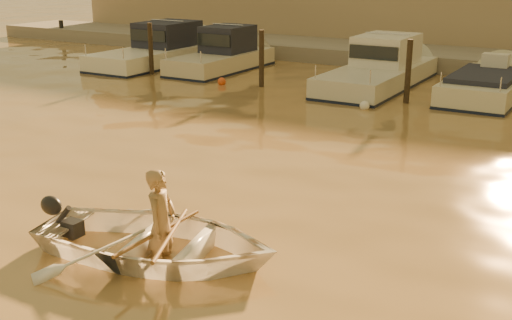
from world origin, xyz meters
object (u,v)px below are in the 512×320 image
Objects in this scene: dinghy at (156,240)px; moored_boat_0 at (158,49)px; moored_boat_1 at (221,55)px; moored_boat_2 at (379,69)px; moored_boat_3 at (486,90)px; waterfront_building at (501,2)px; person at (161,224)px.

moored_boat_0 reaches higher than dinghy.
moored_boat_2 is (6.73, 0.00, 0.00)m from moored_boat_1.
moored_boat_2 is 1.25× the size of moored_boat_3.
moored_boat_3 is at bearing 0.00° from moored_boat_0.
moored_boat_0 reaches higher than moored_boat_3.
moored_boat_2 is 11.31m from waterfront_building.
person is at bearing -51.08° from moored_boat_0.
moored_boat_1 is 6.73m from moored_boat_2.
person reaches higher than moored_boat_3.
moored_boat_0 is (-11.97, 14.82, 0.06)m from person.
moored_boat_0 is (-11.87, 14.84, 0.35)m from dinghy.
person is 0.28× the size of moored_boat_1.
person is at bearing -82.32° from moored_boat_2.
moored_boat_1 is (3.24, 0.00, 0.00)m from moored_boat_0.
moored_boat_1 is 14.12m from waterfront_building.
moored_boat_1 is (-8.73, 14.82, 0.06)m from person.
dinghy is at bearing -90.10° from waterfront_building.
moored_boat_0 is at bearing 180.00° from moored_boat_1.
moored_boat_2 reaches higher than moored_boat_3.
moored_boat_0 is at bearing -137.29° from waterfront_building.
moored_boat_0 is at bearing 180.00° from moored_boat_3.
moored_boat_0 is at bearing 26.52° from dinghy.
waterfront_building is (0.05, 25.84, 2.12)m from dinghy.
waterfront_building reaches higher than moored_boat_2.
dinghy is at bearing -51.35° from moored_boat_0.
dinghy is 0.50× the size of moored_boat_2.
waterfront_building is at bearing 99.21° from moored_boat_3.
waterfront_building is (-1.78, 11.00, 2.17)m from moored_boat_3.
person is at bearing -96.66° from moored_boat_3.
person is at bearing -59.51° from moored_boat_1.
moored_boat_1 is (-8.63, 14.84, 0.35)m from dinghy.
waterfront_building is at bearing 42.71° from moored_boat_0.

